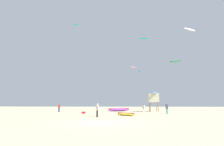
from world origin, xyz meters
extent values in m
plane|color=#C6B28C|center=(0.00, 0.00, 0.00)|extent=(120.00, 120.00, 0.00)
cylinder|color=#2D2D33|center=(-1.26, 5.62, 0.42)|extent=(0.16, 0.16, 0.83)
cylinder|color=#2D2D33|center=(-1.16, 5.46, 0.42)|extent=(0.16, 0.16, 0.83)
cylinder|color=silver|center=(-1.21, 5.54, 1.14)|extent=(0.38, 0.38, 0.62)
cylinder|color=beige|center=(-1.33, 5.73, 1.12)|extent=(0.11, 0.11, 0.57)
cylinder|color=beige|center=(-1.09, 5.35, 1.12)|extent=(0.11, 0.11, 0.57)
sphere|color=beige|center=(-1.21, 5.54, 1.57)|extent=(0.23, 0.23, 0.23)
cylinder|color=teal|center=(9.08, 11.63, 0.42)|extent=(0.16, 0.16, 0.83)
cylinder|color=teal|center=(8.99, 11.47, 0.42)|extent=(0.16, 0.16, 0.83)
cylinder|color=navy|center=(9.04, 11.55, 1.15)|extent=(0.38, 0.38, 0.63)
cylinder|color=#936B4C|center=(9.15, 11.75, 1.12)|extent=(0.11, 0.11, 0.58)
cylinder|color=#936B4C|center=(8.92, 11.36, 1.12)|extent=(0.11, 0.11, 0.58)
sphere|color=#936B4C|center=(9.04, 11.55, 1.58)|extent=(0.23, 0.23, 0.23)
cylinder|color=navy|center=(-10.14, 16.11, 0.39)|extent=(0.15, 0.15, 0.78)
cylinder|color=navy|center=(-10.21, 15.94, 0.39)|extent=(0.15, 0.15, 0.78)
cylinder|color=#B21E23|center=(-10.17, 16.03, 1.08)|extent=(0.36, 0.36, 0.59)
cylinder|color=brown|center=(-10.09, 16.22, 1.05)|extent=(0.10, 0.10, 0.54)
cylinder|color=brown|center=(-10.26, 15.83, 1.05)|extent=(0.10, 0.10, 0.54)
sphere|color=brown|center=(-10.17, 16.03, 1.48)|extent=(0.21, 0.21, 0.21)
cylinder|color=silver|center=(5.67, 13.62, 0.39)|extent=(0.15, 0.15, 0.79)
cylinder|color=silver|center=(5.60, 13.45, 0.39)|extent=(0.15, 0.15, 0.79)
cylinder|color=silver|center=(5.64, 13.53, 1.08)|extent=(0.36, 0.36, 0.59)
cylinder|color=brown|center=(5.72, 13.73, 1.06)|extent=(0.11, 0.11, 0.54)
cylinder|color=brown|center=(5.56, 13.34, 1.06)|extent=(0.11, 0.11, 0.54)
sphere|color=brown|center=(5.64, 13.53, 1.49)|extent=(0.21, 0.21, 0.21)
ellipsoid|color=yellow|center=(2.45, 8.29, 0.17)|extent=(2.98, 2.74, 0.36)
cylinder|color=red|center=(2.45, 8.29, 0.32)|extent=(2.29, 2.00, 0.14)
ellipsoid|color=purple|center=(1.27, 20.18, 0.29)|extent=(5.27, 3.81, 0.62)
cylinder|color=red|center=(1.27, 20.18, 0.52)|extent=(4.30, 2.51, 0.23)
cylinder|color=#8C704C|center=(9.17, 19.99, 0.95)|extent=(0.14, 0.14, 1.90)
cylinder|color=#8C704C|center=(9.17, 18.49, 0.95)|extent=(0.14, 0.14, 1.90)
cylinder|color=#8C704C|center=(7.67, 19.99, 0.95)|extent=(0.14, 0.14, 1.90)
cylinder|color=#8C704C|center=(7.67, 18.49, 0.95)|extent=(0.14, 0.14, 1.90)
cube|color=beige|center=(8.42, 19.24, 2.75)|extent=(2.00, 2.00, 1.70)
pyramid|color=slate|center=(8.42, 19.24, 3.87)|extent=(2.30, 2.30, 0.55)
cube|color=red|center=(-4.44, 11.98, 0.16)|extent=(0.56, 0.36, 0.32)
ellipsoid|color=#19B29E|center=(-12.48, 31.76, 26.02)|extent=(2.39, 1.13, 0.48)
cylinder|color=green|center=(-12.48, 31.76, 26.12)|extent=(2.09, 0.52, 0.10)
ellipsoid|color=#E5598C|center=(5.23, 29.18, 11.51)|extent=(2.19, 1.53, 0.41)
ellipsoid|color=green|center=(19.11, 36.20, 14.67)|extent=(3.60, 1.83, 0.67)
cylinder|color=#2D2D33|center=(19.11, 36.20, 14.82)|extent=(3.12, 0.92, 0.15)
ellipsoid|color=#19B29E|center=(8.33, 28.33, 19.56)|extent=(2.28, 0.68, 0.41)
cylinder|color=#19B29E|center=(8.33, 28.33, 19.66)|extent=(2.09, 0.10, 0.10)
ellipsoid|color=blue|center=(7.78, 37.45, 11.85)|extent=(1.31, 2.22, 0.22)
cylinder|color=yellow|center=(7.78, 37.45, 11.95)|extent=(0.78, 1.89, 0.09)
ellipsoid|color=white|center=(18.39, 22.33, 19.14)|extent=(4.04, 2.83, 1.02)
cylinder|color=purple|center=(18.39, 22.33, 19.32)|extent=(3.32, 1.86, 0.18)
camera|label=1|loc=(1.86, -15.36, 1.78)|focal=26.14mm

